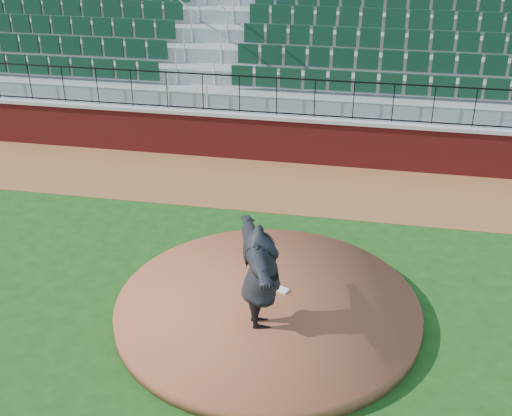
# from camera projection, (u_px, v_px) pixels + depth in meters

# --- Properties ---
(ground) EXTENTS (90.00, 90.00, 0.00)m
(ground) POSITION_uv_depth(u_px,v_px,m) (240.00, 309.00, 11.69)
(ground) COLOR #164212
(ground) RESTS_ON ground
(warning_track) EXTENTS (34.00, 3.20, 0.01)m
(warning_track) POSITION_uv_depth(u_px,v_px,m) (285.00, 185.00, 16.41)
(warning_track) COLOR brown
(warning_track) RESTS_ON ground
(field_wall) EXTENTS (34.00, 0.35, 1.20)m
(field_wall) POSITION_uv_depth(u_px,v_px,m) (294.00, 141.00, 17.54)
(field_wall) COLOR maroon
(field_wall) RESTS_ON ground
(wall_cap) EXTENTS (34.00, 0.45, 0.10)m
(wall_cap) POSITION_uv_depth(u_px,v_px,m) (295.00, 118.00, 17.25)
(wall_cap) COLOR #B7B7B7
(wall_cap) RESTS_ON field_wall
(wall_railing) EXTENTS (34.00, 0.05, 1.00)m
(wall_railing) POSITION_uv_depth(u_px,v_px,m) (296.00, 98.00, 17.00)
(wall_railing) COLOR black
(wall_railing) RESTS_ON wall_cap
(seating_stands) EXTENTS (34.00, 5.10, 4.60)m
(seating_stands) POSITION_uv_depth(u_px,v_px,m) (309.00, 54.00, 19.15)
(seating_stands) COLOR gray
(seating_stands) RESTS_ON ground
(concourse_wall) EXTENTS (34.00, 0.50, 5.50)m
(concourse_wall) POSITION_uv_depth(u_px,v_px,m) (319.00, 20.00, 21.40)
(concourse_wall) COLOR maroon
(concourse_wall) RESTS_ON ground
(pitchers_mound) EXTENTS (5.37, 5.37, 0.25)m
(pitchers_mound) POSITION_uv_depth(u_px,v_px,m) (268.00, 308.00, 11.50)
(pitchers_mound) COLOR brown
(pitchers_mound) RESTS_ON ground
(pitching_rubber) EXTENTS (0.62, 0.37, 0.04)m
(pitching_rubber) POSITION_uv_depth(u_px,v_px,m) (273.00, 287.00, 11.85)
(pitching_rubber) COLOR white
(pitching_rubber) RESTS_ON pitchers_mound
(pitcher) EXTENTS (1.37, 2.42, 1.90)m
(pitcher) POSITION_uv_depth(u_px,v_px,m) (261.00, 276.00, 10.46)
(pitcher) COLOR black
(pitcher) RESTS_ON pitchers_mound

